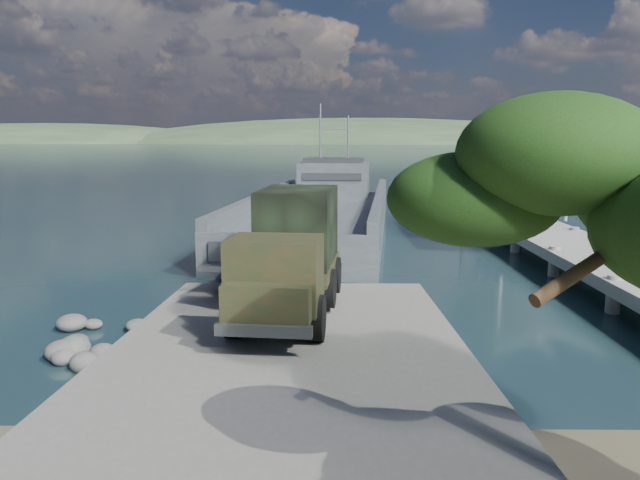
{
  "coord_description": "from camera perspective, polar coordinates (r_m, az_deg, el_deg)",
  "views": [
    {
      "loc": [
        1.11,
        -18.01,
        6.33
      ],
      "look_at": [
        0.77,
        6.0,
        2.32
      ],
      "focal_mm": 35.0,
      "sensor_mm": 36.0,
      "label": 1
    }
  ],
  "objects": [
    {
      "name": "distant_headlands",
      "position": [
        580.11,
        5.73,
        8.81
      ],
      "size": [
        1000.0,
        240.0,
        48.0
      ],
      "primitive_type": null,
      "color": "#2F4A2E",
      "rests_on": "ground"
    },
    {
      "name": "pier",
      "position": [
        38.94,
        18.6,
        2.0
      ],
      "size": [
        6.4,
        44.0,
        6.1
      ],
      "color": "gray",
      "rests_on": "ground"
    },
    {
      "name": "shoreline_rocks",
      "position": [
        20.89,
        -19.96,
        -8.76
      ],
      "size": [
        3.2,
        5.6,
        0.9
      ],
      "primitive_type": null,
      "color": "#525250",
      "rests_on": "ground"
    },
    {
      "name": "sailboat_far",
      "position": [
        60.48,
        17.05,
        3.4
      ],
      "size": [
        1.73,
        5.59,
        6.77
      ],
      "rotation": [
        0.0,
        0.0,
        0.02
      ],
      "color": "#B9B9B9",
      "rests_on": "ground"
    },
    {
      "name": "landing_craft",
      "position": [
        40.76,
        0.06,
        1.66
      ],
      "size": [
        10.89,
        32.68,
        9.54
      ],
      "rotation": [
        0.0,
        0.0,
        -0.1
      ],
      "color": "#40464B",
      "rests_on": "ground"
    },
    {
      "name": "military_truck",
      "position": [
        20.83,
        -2.63,
        -1.15
      ],
      "size": [
        3.53,
        8.85,
        4.0
      ],
      "rotation": [
        0.0,
        0.0,
        -0.1
      ],
      "color": "black",
      "rests_on": "boat_ramp"
    },
    {
      "name": "soldier",
      "position": [
        18.38,
        -7.24,
        -5.78
      ],
      "size": [
        0.88,
        0.86,
        2.04
      ],
      "primitive_type": "imported",
      "rotation": [
        0.0,
        0.0,
        0.7
      ],
      "color": "#212F1A",
      "rests_on": "boat_ramp"
    },
    {
      "name": "boat_ramp",
      "position": [
        18.1,
        -2.8,
        -10.17
      ],
      "size": [
        10.0,
        18.0,
        0.5
      ],
      "primitive_type": "cube",
      "color": "slate",
      "rests_on": "ground"
    },
    {
      "name": "sailboat_near",
      "position": [
        49.1,
        18.46,
        2.03
      ],
      "size": [
        2.18,
        5.95,
        7.1
      ],
      "rotation": [
        0.0,
        0.0,
        -0.08
      ],
      "color": "#B9B9B9",
      "rests_on": "ground"
    },
    {
      "name": "ground",
      "position": [
        19.12,
        -2.6,
        -9.87
      ],
      "size": [
        1400.0,
        1400.0,
        0.0
      ],
      "primitive_type": "plane",
      "color": "#173339",
      "rests_on": "ground"
    }
  ]
}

